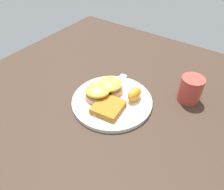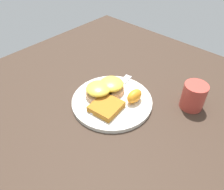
{
  "view_description": "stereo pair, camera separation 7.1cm",
  "coord_description": "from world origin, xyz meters",
  "px_view_note": "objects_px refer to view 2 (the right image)",
  "views": [
    {
      "loc": [
        -0.44,
        -0.31,
        0.5
      ],
      "look_at": [
        0.0,
        0.0,
        0.03
      ],
      "focal_mm": 35.0,
      "sensor_mm": 36.0,
      "label": 1
    },
    {
      "loc": [
        -0.4,
        -0.36,
        0.5
      ],
      "look_at": [
        0.0,
        0.0,
        0.03
      ],
      "focal_mm": 35.0,
      "sensor_mm": 36.0,
      "label": 2
    }
  ],
  "objects_px": {
    "sandwich_benedict_right": "(99,91)",
    "orange_wedge": "(134,96)",
    "sandwich_benedict_left": "(111,86)",
    "fork": "(115,90)",
    "hashbrown_patty": "(106,107)",
    "cup": "(194,96)"
  },
  "relations": [
    {
      "from": "hashbrown_patty",
      "to": "orange_wedge",
      "type": "distance_m",
      "value": 0.1
    },
    {
      "from": "sandwich_benedict_right",
      "to": "cup",
      "type": "bearing_deg",
      "value": -54.02
    },
    {
      "from": "hashbrown_patty",
      "to": "cup",
      "type": "height_order",
      "value": "cup"
    },
    {
      "from": "cup",
      "to": "hashbrown_patty",
      "type": "bearing_deg",
      "value": 138.34
    },
    {
      "from": "hashbrown_patty",
      "to": "orange_wedge",
      "type": "relative_size",
      "value": 1.51
    },
    {
      "from": "sandwich_benedict_right",
      "to": "sandwich_benedict_left",
      "type": "bearing_deg",
      "value": -17.11
    },
    {
      "from": "sandwich_benedict_left",
      "to": "fork",
      "type": "distance_m",
      "value": 0.02
    },
    {
      "from": "hashbrown_patty",
      "to": "cup",
      "type": "xyz_separation_m",
      "value": [
        0.21,
        -0.19,
        0.02
      ]
    },
    {
      "from": "orange_wedge",
      "to": "cup",
      "type": "bearing_deg",
      "value": -49.95
    },
    {
      "from": "orange_wedge",
      "to": "fork",
      "type": "relative_size",
      "value": 0.26
    },
    {
      "from": "sandwich_benedict_left",
      "to": "sandwich_benedict_right",
      "type": "bearing_deg",
      "value": 162.89
    },
    {
      "from": "sandwich_benedict_left",
      "to": "cup",
      "type": "distance_m",
      "value": 0.27
    },
    {
      "from": "sandwich_benedict_right",
      "to": "fork",
      "type": "height_order",
      "value": "sandwich_benedict_right"
    },
    {
      "from": "sandwich_benedict_left",
      "to": "orange_wedge",
      "type": "height_order",
      "value": "sandwich_benedict_left"
    },
    {
      "from": "hashbrown_patty",
      "to": "cup",
      "type": "distance_m",
      "value": 0.28
    },
    {
      "from": "sandwich_benedict_left",
      "to": "orange_wedge",
      "type": "xyz_separation_m",
      "value": [
        0.01,
        -0.09,
        -0.0
      ]
    },
    {
      "from": "orange_wedge",
      "to": "hashbrown_patty",
      "type": "bearing_deg",
      "value": 154.46
    },
    {
      "from": "fork",
      "to": "hashbrown_patty",
      "type": "bearing_deg",
      "value": -154.58
    },
    {
      "from": "sandwich_benedict_right",
      "to": "cup",
      "type": "distance_m",
      "value": 0.31
    },
    {
      "from": "sandwich_benedict_right",
      "to": "orange_wedge",
      "type": "xyz_separation_m",
      "value": [
        0.06,
        -0.11,
        -0.0
      ]
    },
    {
      "from": "sandwich_benedict_left",
      "to": "cup",
      "type": "bearing_deg",
      "value": -60.29
    },
    {
      "from": "sandwich_benedict_right",
      "to": "hashbrown_patty",
      "type": "relative_size",
      "value": 0.99
    }
  ]
}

